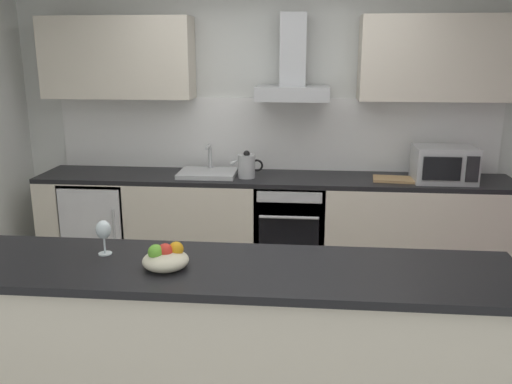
% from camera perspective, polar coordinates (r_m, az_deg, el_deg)
% --- Properties ---
extents(ground, '(5.73, 4.55, 0.02)m').
position_cam_1_polar(ground, '(3.72, 0.16, -17.40)').
color(ground, gray).
extents(wall_back, '(5.73, 0.12, 2.60)m').
position_cam_1_polar(wall_back, '(5.02, 2.08, 7.08)').
color(wall_back, silver).
rests_on(wall_back, ground).
extents(backsplash_tile, '(4.02, 0.02, 0.66)m').
position_cam_1_polar(backsplash_tile, '(4.96, 2.03, 6.17)').
color(backsplash_tile, white).
extents(counter_back, '(4.16, 0.60, 0.90)m').
position_cam_1_polar(counter_back, '(4.84, 1.73, -3.54)').
color(counter_back, beige).
rests_on(counter_back, ground).
extents(counter_island, '(2.92, 0.64, 0.98)m').
position_cam_1_polar(counter_island, '(2.81, -4.28, -16.91)').
color(counter_island, beige).
rests_on(counter_island, ground).
extents(upper_cabinets, '(4.11, 0.32, 0.70)m').
position_cam_1_polar(upper_cabinets, '(4.75, 1.99, 14.03)').
color(upper_cabinets, beige).
extents(oven, '(0.60, 0.62, 0.80)m').
position_cam_1_polar(oven, '(4.81, 3.61, -3.58)').
color(oven, slate).
rests_on(oven, ground).
extents(refrigerator, '(0.58, 0.60, 0.85)m').
position_cam_1_polar(refrigerator, '(5.16, -15.98, -3.26)').
color(refrigerator, white).
rests_on(refrigerator, ground).
extents(microwave, '(0.50, 0.38, 0.30)m').
position_cam_1_polar(microwave, '(4.77, 19.34, 2.80)').
color(microwave, '#B7BABC').
rests_on(microwave, counter_back).
extents(sink, '(0.50, 0.40, 0.26)m').
position_cam_1_polar(sink, '(4.77, -5.13, 2.08)').
color(sink, silver).
rests_on(sink, counter_back).
extents(kettle, '(0.29, 0.15, 0.24)m').
position_cam_1_polar(kettle, '(4.66, -0.99, 2.81)').
color(kettle, '#B7BABC').
rests_on(kettle, counter_back).
extents(range_hood, '(0.62, 0.45, 0.72)m').
position_cam_1_polar(range_hood, '(4.70, 3.93, 12.50)').
color(range_hood, '#B7BABC').
extents(wine_glass, '(0.08, 0.08, 0.18)m').
position_cam_1_polar(wine_glass, '(2.79, -15.90, -4.00)').
color(wine_glass, silver).
rests_on(wine_glass, counter_island).
extents(fruit_bowl, '(0.22, 0.22, 0.13)m').
position_cam_1_polar(fruit_bowl, '(2.58, -9.58, -6.98)').
color(fruit_bowl, beige).
rests_on(fruit_bowl, counter_island).
extents(chopping_board, '(0.36, 0.25, 0.02)m').
position_cam_1_polar(chopping_board, '(4.72, 14.40, 1.33)').
color(chopping_board, tan).
rests_on(chopping_board, counter_back).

